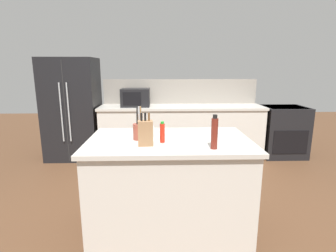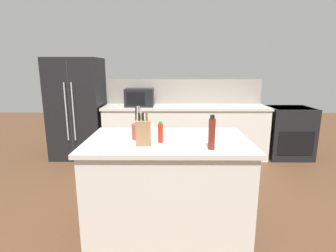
# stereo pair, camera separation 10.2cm
# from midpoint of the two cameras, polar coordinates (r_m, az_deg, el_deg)

# --- Properties ---
(ground_plane) EXTENTS (14.00, 14.00, 0.00)m
(ground_plane) POSITION_cam_midpoint_polar(r_m,az_deg,el_deg) (2.91, -0.85, -20.97)
(ground_plane) COLOR brown
(back_counter_run) EXTENTS (2.91, 0.66, 0.94)m
(back_counter_run) POSITION_cam_midpoint_polar(r_m,az_deg,el_deg) (4.78, 2.30, -1.21)
(back_counter_run) COLOR beige
(back_counter_run) RESTS_ON ground_plane
(wall_backsplash) EXTENTS (2.87, 0.03, 0.46)m
(wall_backsplash) POSITION_cam_midpoint_polar(r_m,az_deg,el_deg) (4.97, 2.11, 7.51)
(wall_backsplash) COLOR gray
(wall_backsplash) RESTS_ON back_counter_run
(kitchen_island) EXTENTS (1.55, 0.97, 0.94)m
(kitchen_island) POSITION_cam_midpoint_polar(r_m,az_deg,el_deg) (2.68, -0.88, -12.54)
(kitchen_island) COLOR beige
(kitchen_island) RESTS_ON ground_plane
(refrigerator) EXTENTS (0.90, 0.75, 1.78)m
(refrigerator) POSITION_cam_midpoint_polar(r_m,az_deg,el_deg) (5.00, -20.62, 3.49)
(refrigerator) COLOR black
(refrigerator) RESTS_ON ground_plane
(range_oven) EXTENTS (0.76, 0.65, 0.92)m
(range_oven) POSITION_cam_midpoint_polar(r_m,az_deg,el_deg) (5.25, 23.17, -1.01)
(range_oven) COLOR black
(range_oven) RESTS_ON ground_plane
(microwave) EXTENTS (0.50, 0.39, 0.31)m
(microwave) POSITION_cam_midpoint_polar(r_m,az_deg,el_deg) (4.68, -7.70, 6.18)
(microwave) COLOR black
(microwave) RESTS_ON back_counter_run
(knife_block) EXTENTS (0.14, 0.11, 0.29)m
(knife_block) POSITION_cam_midpoint_polar(r_m,az_deg,el_deg) (2.31, -6.19, -1.47)
(knife_block) COLOR #936B47
(knife_block) RESTS_ON kitchen_island
(utensil_crock) EXTENTS (0.12, 0.12, 0.32)m
(utensil_crock) POSITION_cam_midpoint_polar(r_m,az_deg,el_deg) (2.51, -7.42, -1.06)
(utensil_crock) COLOR brown
(utensil_crock) RESTS_ON kitchen_island
(hot_sauce_bottle) EXTENTS (0.05, 0.05, 0.20)m
(hot_sauce_bottle) POSITION_cam_midpoint_polar(r_m,az_deg,el_deg) (2.39, -2.47, -1.46)
(hot_sauce_bottle) COLOR red
(hot_sauce_bottle) RESTS_ON kitchen_island
(pepper_grinder) EXTENTS (0.06, 0.06, 0.21)m
(pepper_grinder) POSITION_cam_midpoint_polar(r_m,az_deg,el_deg) (2.83, -7.14, 0.82)
(pepper_grinder) COLOR brown
(pepper_grinder) RESTS_ON kitchen_island
(vinegar_bottle) EXTENTS (0.06, 0.06, 0.29)m
(vinegar_bottle) POSITION_cam_midpoint_polar(r_m,az_deg,el_deg) (2.21, 8.78, -1.50)
(vinegar_bottle) COLOR maroon
(vinegar_bottle) RESTS_ON kitchen_island
(salt_shaker) EXTENTS (0.05, 0.05, 0.13)m
(salt_shaker) POSITION_cam_midpoint_polar(r_m,az_deg,el_deg) (2.56, -4.67, -1.24)
(salt_shaker) COLOR silver
(salt_shaker) RESTS_ON kitchen_island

